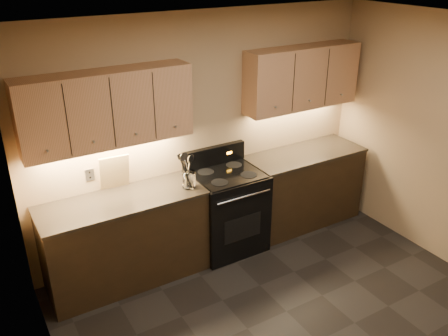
% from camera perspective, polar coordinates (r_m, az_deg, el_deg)
% --- Properties ---
extents(ceiling, '(4.00, 4.00, 0.00)m').
position_cam_1_polar(ceiling, '(3.28, 15.02, 14.80)').
color(ceiling, silver).
rests_on(ceiling, wall_back).
extents(wall_back, '(4.00, 0.04, 2.60)m').
position_cam_1_polar(wall_back, '(5.18, -2.23, 4.18)').
color(wall_back, tan).
rests_on(wall_back, ground).
extents(wall_left, '(0.04, 4.00, 2.60)m').
position_cam_1_polar(wall_left, '(2.93, -18.52, -15.29)').
color(wall_left, tan).
rests_on(wall_left, ground).
extents(counter_left, '(1.62, 0.62, 0.93)m').
position_cam_1_polar(counter_left, '(4.93, -11.76, -8.45)').
color(counter_left, black).
rests_on(counter_left, ground).
extents(counter_right, '(1.46, 0.62, 0.93)m').
position_cam_1_polar(counter_right, '(5.91, 9.41, -2.28)').
color(counter_right, black).
rests_on(counter_right, ground).
extents(stove, '(0.76, 0.68, 1.14)m').
position_cam_1_polar(stove, '(5.32, 0.33, -5.02)').
color(stove, black).
rests_on(stove, ground).
extents(upper_cab_left, '(1.60, 0.30, 0.70)m').
position_cam_1_polar(upper_cab_left, '(4.49, -13.88, 6.93)').
color(upper_cab_left, tan).
rests_on(upper_cab_left, wall_back).
extents(upper_cab_right, '(1.44, 0.30, 0.70)m').
position_cam_1_polar(upper_cab_right, '(5.56, 9.37, 10.69)').
color(upper_cab_right, tan).
rests_on(upper_cab_right, wall_back).
extents(outlet_plate, '(0.08, 0.01, 0.12)m').
position_cam_1_polar(outlet_plate, '(4.82, -15.85, -0.79)').
color(outlet_plate, '#B2B5BA').
rests_on(outlet_plate, wall_back).
extents(utensil_crock, '(0.18, 0.18, 0.17)m').
position_cam_1_polar(utensil_crock, '(4.79, -4.25, -1.47)').
color(utensil_crock, white).
rests_on(utensil_crock, counter_left).
extents(cutting_board, '(0.30, 0.13, 0.37)m').
position_cam_1_polar(cutting_board, '(4.83, -13.05, -0.48)').
color(cutting_board, tan).
rests_on(cutting_board, counter_left).
extents(wooden_spoon, '(0.16, 0.14, 0.31)m').
position_cam_1_polar(wooden_spoon, '(4.74, -4.63, -0.57)').
color(wooden_spoon, tan).
rests_on(wooden_spoon, utensil_crock).
extents(black_spoon, '(0.10, 0.11, 0.35)m').
position_cam_1_polar(black_spoon, '(4.76, -4.59, -0.20)').
color(black_spoon, black).
rests_on(black_spoon, utensil_crock).
extents(black_turner, '(0.20, 0.16, 0.39)m').
position_cam_1_polar(black_turner, '(4.73, -4.04, -0.13)').
color(black_turner, black).
rests_on(black_turner, utensil_crock).
extents(steel_skimmer, '(0.20, 0.13, 0.41)m').
position_cam_1_polar(steel_skimmer, '(4.74, -3.89, 0.01)').
color(steel_skimmer, silver).
rests_on(steel_skimmer, utensil_crock).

